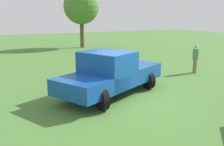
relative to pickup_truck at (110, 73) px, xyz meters
name	(u,v)px	position (x,y,z in m)	size (l,w,h in m)	color
ground_plane	(128,100)	(0.85, 0.32, -0.94)	(80.00, 80.00, 0.00)	#477533
pickup_truck	(110,73)	(0.00, 0.00, 0.00)	(3.79, 5.38, 1.81)	black
person_bystander	(195,57)	(-1.27, 6.18, -0.03)	(0.43, 0.43, 1.62)	#7A6B51
tree_back_right	(81,7)	(-15.60, 5.13, 3.20)	(3.60, 3.60, 5.97)	brown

